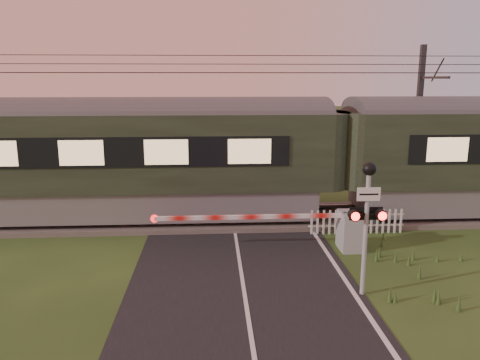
{
  "coord_description": "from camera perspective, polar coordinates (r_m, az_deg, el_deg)",
  "views": [
    {
      "loc": [
        -0.76,
        -10.68,
        5.31
      ],
      "look_at": [
        0.07,
        3.2,
        2.27
      ],
      "focal_mm": 35.0,
      "sensor_mm": 36.0,
      "label": 1
    }
  ],
  "objects": [
    {
      "name": "overhead_wires",
      "position": [
        17.2,
        -0.93,
        13.7
      ],
      "size": [
        120.0,
        0.62,
        0.62
      ],
      "color": "black",
      "rests_on": "ground"
    },
    {
      "name": "road",
      "position": [
        11.74,
        0.77,
        -14.53
      ],
      "size": [
        6.0,
        140.0,
        0.03
      ],
      "color": "black",
      "rests_on": "ground"
    },
    {
      "name": "track_bed",
      "position": [
        17.97,
        -0.87,
        -4.65
      ],
      "size": [
        140.0,
        3.4,
        0.39
      ],
      "color": "#47423D",
      "rests_on": "ground"
    },
    {
      "name": "ground",
      "position": [
        11.95,
        0.6,
        -14.07
      ],
      "size": [
        160.0,
        160.0,
        0.0
      ],
      "primitive_type": "plane",
      "color": "#233B16",
      "rests_on": "ground"
    },
    {
      "name": "boom_gate",
      "position": [
        15.08,
        12.0,
        -5.85
      ],
      "size": [
        7.28,
        0.93,
        1.24
      ],
      "color": "gray",
      "rests_on": "ground"
    },
    {
      "name": "catenary_mast",
      "position": [
        21.36,
        20.92,
        6.57
      ],
      "size": [
        0.21,
        2.45,
        6.67
      ],
      "color": "#2D2D30",
      "rests_on": "ground"
    },
    {
      "name": "train",
      "position": [
        18.03,
        11.73,
        2.9
      ],
      "size": [
        46.29,
        3.19,
        4.32
      ],
      "color": "slate",
      "rests_on": "ground"
    },
    {
      "name": "crossing_signal",
      "position": [
        11.66,
        15.25,
        -2.98
      ],
      "size": [
        0.86,
        0.35,
        3.37
      ],
      "color": "gray",
      "rests_on": "ground"
    },
    {
      "name": "picket_fence",
      "position": [
        16.79,
        14.02,
        -4.94
      ],
      "size": [
        3.37,
        0.07,
        0.86
      ],
      "color": "silver",
      "rests_on": "ground"
    }
  ]
}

